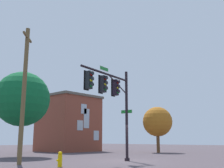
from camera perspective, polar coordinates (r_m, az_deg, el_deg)
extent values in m
plane|color=#483D43|center=(19.92, 3.18, -15.74)|extent=(120.00, 120.00, 0.00)
cylinder|color=black|center=(19.94, 3.08, -6.47)|extent=(0.20, 0.20, 6.45)
cylinder|color=black|center=(19.91, 3.18, -15.46)|extent=(0.36, 0.36, 0.20)
cylinder|color=black|center=(18.22, -1.20, 2.11)|extent=(5.12, 0.84, 0.14)
cylinder|color=black|center=(19.26, 1.23, -0.16)|extent=(2.34, 0.40, 1.07)
cube|color=black|center=(18.96, 0.72, -0.75)|extent=(0.37, 0.40, 1.10)
cube|color=black|center=(19.06, 0.22, -0.81)|extent=(0.44, 0.10, 1.22)
sphere|color=maroon|center=(18.92, 1.23, 0.33)|extent=(0.22, 0.22, 0.22)
cylinder|color=black|center=(18.89, 1.38, 0.49)|extent=(0.25, 0.17, 0.23)
sphere|color=#FFFC14|center=(18.85, 1.23, -0.68)|extent=(0.22, 0.22, 0.22)
cylinder|color=black|center=(18.83, 1.38, -0.52)|extent=(0.25, 0.17, 0.23)
sphere|color=#0B621E|center=(18.79, 1.23, -1.70)|extent=(0.22, 0.22, 0.22)
cylinder|color=black|center=(18.76, 1.39, -1.54)|extent=(0.25, 0.17, 0.23)
cube|color=black|center=(17.77, -1.89, -0.01)|extent=(0.36, 0.39, 1.10)
cube|color=black|center=(17.89, -2.40, -0.09)|extent=(0.44, 0.09, 1.22)
sphere|color=maroon|center=(17.72, -1.37, 1.14)|extent=(0.22, 0.22, 0.22)
cylinder|color=black|center=(17.69, -1.22, 1.32)|extent=(0.24, 0.16, 0.23)
sphere|color=#FFFC14|center=(17.65, -1.38, 0.06)|extent=(0.22, 0.22, 0.22)
cylinder|color=black|center=(17.62, -1.22, 0.25)|extent=(0.24, 0.16, 0.23)
sphere|color=#0B621E|center=(17.58, -1.38, -1.02)|extent=(0.22, 0.22, 0.22)
cylinder|color=black|center=(17.56, -1.23, -0.84)|extent=(0.24, 0.16, 0.23)
cube|color=black|center=(16.62, -4.87, 0.83)|extent=(0.36, 0.39, 1.10)
cube|color=black|center=(16.75, -5.39, 0.74)|extent=(0.44, 0.09, 1.22)
sphere|color=maroon|center=(16.57, -4.33, 2.06)|extent=(0.22, 0.22, 0.22)
cylinder|color=black|center=(16.55, -4.16, 2.26)|extent=(0.24, 0.16, 0.23)
sphere|color=#FFFC14|center=(16.50, -4.34, 0.92)|extent=(0.22, 0.22, 0.22)
cylinder|color=black|center=(16.47, -4.18, 1.11)|extent=(0.24, 0.16, 0.23)
sphere|color=#0B621E|center=(16.43, -4.36, -0.24)|extent=(0.22, 0.22, 0.22)
cylinder|color=black|center=(16.40, -4.20, -0.05)|extent=(0.24, 0.16, 0.23)
cube|color=white|center=(18.09, -1.66, 3.19)|extent=(0.93, 0.15, 0.26)
cube|color=#1A792B|center=(18.09, -1.66, 3.19)|extent=(0.90, 0.15, 0.22)
cube|color=white|center=(19.97, 3.07, -5.78)|extent=(0.15, 0.93, 0.26)
cube|color=#177F27|center=(19.97, 3.07, -5.78)|extent=(0.15, 0.90, 0.22)
cylinder|color=brown|center=(17.92, -17.94, -1.86)|extent=(0.26, 0.26, 8.61)
cube|color=brown|center=(18.87, -17.24, 9.30)|extent=(1.37, 1.35, 0.12)
cylinder|color=#E6B807|center=(15.82, -10.82, -15.48)|extent=(0.24, 0.24, 0.65)
sphere|color=#ECB203|center=(15.80, -10.76, -14.05)|extent=(0.22, 0.22, 0.22)
cylinder|color=#F0C502|center=(15.73, -11.26, -15.37)|extent=(0.12, 0.10, 0.10)
cylinder|color=brown|center=(25.81, -18.73, -10.89)|extent=(0.27, 0.27, 2.98)
sphere|color=#105D2F|center=(26.06, -18.22, -2.98)|extent=(4.95, 4.95, 4.95)
cylinder|color=brown|center=(32.83, 9.61, -12.12)|extent=(0.37, 0.37, 2.08)
sphere|color=#A6601B|center=(32.89, 9.46, -7.74)|extent=(3.46, 3.46, 3.46)
cube|color=brown|center=(36.37, -9.11, -8.35)|extent=(6.22, 6.31, 6.80)
cube|color=#585247|center=(36.73, -8.93, -2.82)|extent=(6.52, 6.61, 0.30)
cube|color=#A5B7C6|center=(34.14, -5.38, -8.16)|extent=(0.90, 0.04, 1.20)
cube|color=#A5B7C6|center=(33.97, -5.90, -5.19)|extent=(0.90, 0.04, 1.20)
cube|color=#A5B7C6|center=(33.44, -6.68, -8.56)|extent=(0.90, 0.04, 1.20)
cube|color=#A5B7C6|center=(34.24, -5.32, -6.16)|extent=(0.90, 0.04, 1.20)
cube|color=#A5B7C6|center=(35.30, -3.31, -10.67)|extent=(0.90, 0.04, 1.20)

